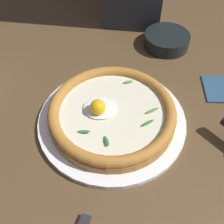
{
  "coord_description": "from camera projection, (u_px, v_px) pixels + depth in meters",
  "views": [
    {
      "loc": [
        -0.01,
        0.37,
        0.47
      ],
      "look_at": [
        0.02,
        0.01,
        0.03
      ],
      "focal_mm": 43.79,
      "sensor_mm": 36.0,
      "label": 1
    }
  ],
  "objects": [
    {
      "name": "pizza",
      "position": [
        112.0,
        113.0,
        0.57
      ],
      "size": [
        0.27,
        0.27,
        0.05
      ],
      "color": "#B67536",
      "rests_on": "pizza_plate"
    },
    {
      "name": "side_bowl",
      "position": [
        167.0,
        40.0,
        0.76
      ],
      "size": [
        0.12,
        0.12,
        0.04
      ],
      "primitive_type": "cylinder",
      "color": "black",
      "rests_on": "ground"
    },
    {
      "name": "ground_plane",
      "position": [
        119.0,
        124.0,
        0.61
      ],
      "size": [
        2.4,
        2.4,
        0.03
      ],
      "primitive_type": "cube",
      "color": "brown",
      "rests_on": "ground"
    },
    {
      "name": "pizza_plate",
      "position": [
        112.0,
        120.0,
        0.59
      ],
      "size": [
        0.32,
        0.32,
        0.01
      ],
      "primitive_type": "cylinder",
      "color": "white",
      "rests_on": "ground"
    }
  ]
}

